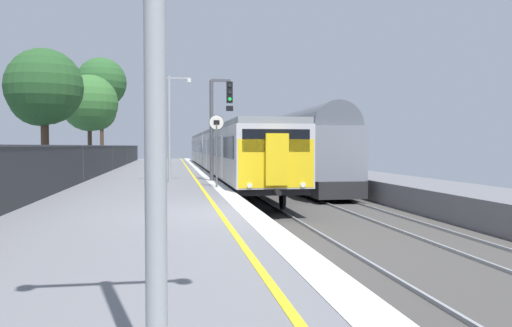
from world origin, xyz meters
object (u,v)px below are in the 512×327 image
Objects in this scene: speed_limit_sign at (217,141)px; background_tree_centre at (91,105)px; commuter_train_at_platform at (221,151)px; freight_train_adjacent_track at (267,147)px; background_tree_left at (102,84)px; signal_gantry at (218,117)px; platform_lamp_mid at (169,118)px; background_tree_right at (43,90)px.

speed_limit_sign is 0.40× the size of background_tree_centre.
commuter_train_at_platform is at bearing -25.17° from background_tree_centre.
background_tree_centre is at bearing 175.46° from freight_train_adjacent_track.
freight_train_adjacent_track is at bearing -21.65° from background_tree_left.
background_tree_centre reaches higher than signal_gantry.
commuter_train_at_platform is at bearing -138.71° from freight_train_adjacent_track.
freight_train_adjacent_track is 14.25m from background_tree_centre.
speed_limit_sign is at bearing -73.72° from background_tree_left.
signal_gantry is 4.07m from speed_limit_sign.
background_tree_left is at bearing 104.44° from platform_lamp_mid.
commuter_train_at_platform is at bearing -43.01° from background_tree_left.
speed_limit_sign is (-0.38, -3.89, -1.17)m from signal_gantry.
commuter_train_at_platform reaches higher than speed_limit_sign.
signal_gantry is 0.98× the size of platform_lamp_mid.
signal_gantry reaches higher than freight_train_adjacent_track.
speed_limit_sign is 27.88m from background_tree_left.
speed_limit_sign is 4.23m from platform_lamp_mid.
background_tree_left is at bearing 136.99° from commuter_train_at_platform.
background_tree_centre is (-9.82, 4.61, 3.57)m from commuter_train_at_platform.
platform_lamp_mid is 0.74× the size of background_tree_right.
signal_gantry is 9.17m from background_tree_right.
background_tree_centre is at bearing 109.90° from speed_limit_sign.
background_tree_left reaches higher than commuter_train_at_platform.
freight_train_adjacent_track reaches higher than commuter_train_at_platform.
freight_train_adjacent_track is 5.86× the size of background_tree_right.
background_tree_centre is 15.00m from background_tree_right.
background_tree_left is (-5.83, 22.65, 4.07)m from platform_lamp_mid.
commuter_train_at_platform is at bearing 83.95° from speed_limit_sign.
background_tree_centre is at bearing 114.73° from signal_gantry.
background_tree_right reaches higher than freight_train_adjacent_track.
platform_lamp_mid is (-1.85, 3.65, 1.09)m from speed_limit_sign.
platform_lamp_mid is at bearing -28.34° from background_tree_right.
signal_gantry is 24.15m from background_tree_left.
background_tree_right is at bearing 151.66° from platform_lamp_mid.
freight_train_adjacent_track is 19.91m from background_tree_right.
background_tree_centre reaches higher than platform_lamp_mid.
signal_gantry is 0.51× the size of background_tree_left.
platform_lamp_mid is 19.47m from background_tree_centre.
background_tree_left reaches higher than background_tree_centre.
speed_limit_sign is 11.05m from background_tree_right.
background_tree_left is at bearing 88.72° from background_tree_right.
speed_limit_sign is 23.62m from background_tree_centre.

